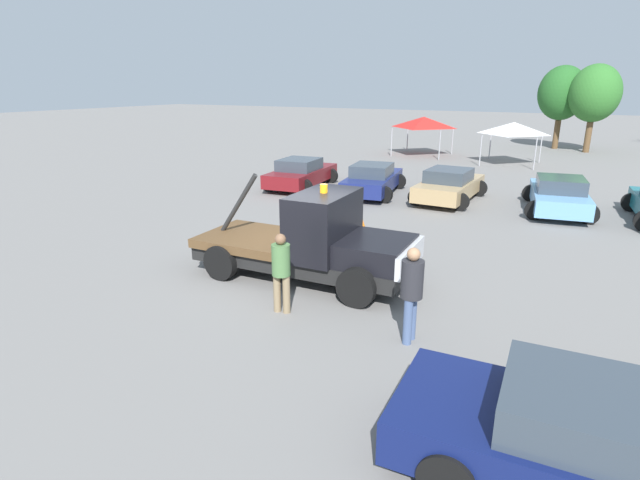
# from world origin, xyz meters

# --- Properties ---
(ground_plane) EXTENTS (160.00, 160.00, 0.00)m
(ground_plane) POSITION_xyz_m (0.00, 0.00, 0.00)
(ground_plane) COLOR slate
(tow_truck) EXTENTS (5.52, 2.38, 2.51)m
(tow_truck) POSITION_xyz_m (0.34, 0.01, 0.94)
(tow_truck) COLOR black
(tow_truck) RESTS_ON ground
(foreground_car) EXTENTS (5.35, 2.21, 1.34)m
(foreground_car) POSITION_xyz_m (6.67, -4.28, 0.65)
(foreground_car) COLOR #0F194C
(foreground_car) RESTS_ON ground
(person_near_truck) EXTENTS (0.41, 0.41, 1.85)m
(person_near_truck) POSITION_xyz_m (3.39, -1.84, 1.07)
(person_near_truck) COLOR #475B84
(person_near_truck) RESTS_ON ground
(person_at_hood) EXTENTS (0.38, 0.38, 1.73)m
(person_at_hood) POSITION_xyz_m (0.62, -1.91, 1.00)
(person_at_hood) COLOR #847051
(person_at_hood) RESTS_ON ground
(parked_car_maroon) EXTENTS (2.70, 4.63, 1.34)m
(parked_car_maroon) POSITION_xyz_m (-5.75, 9.75, 0.65)
(parked_car_maroon) COLOR maroon
(parked_car_maroon) RESTS_ON ground
(parked_car_navy) EXTENTS (2.81, 4.67, 1.34)m
(parked_car_navy) POSITION_xyz_m (-2.24, 9.88, 0.65)
(parked_car_navy) COLOR navy
(parked_car_navy) RESTS_ON ground
(parked_car_tan) EXTENTS (2.50, 4.41, 1.34)m
(parked_car_tan) POSITION_xyz_m (1.02, 10.18, 0.65)
(parked_car_tan) COLOR tan
(parked_car_tan) RESTS_ON ground
(parked_car_skyblue) EXTENTS (2.85, 4.72, 1.34)m
(parked_car_skyblue) POSITION_xyz_m (5.09, 10.27, 0.65)
(parked_car_skyblue) COLOR #669ED1
(parked_car_skyblue) RESTS_ON ground
(canopy_tent_red) EXTENTS (3.27, 3.27, 2.52)m
(canopy_tent_red) POSITION_xyz_m (-4.09, 22.98, 2.16)
(canopy_tent_red) COLOR #9E9EA3
(canopy_tent_red) RESTS_ON ground
(canopy_tent_white) EXTENTS (3.02, 3.02, 2.46)m
(canopy_tent_white) POSITION_xyz_m (1.75, 21.57, 2.11)
(canopy_tent_white) COLOR #9E9EA3
(canopy_tent_white) RESTS_ON ground
(tree_left) EXTENTS (3.29, 3.29, 5.87)m
(tree_left) POSITION_xyz_m (3.52, 31.05, 3.94)
(tree_left) COLOR brown
(tree_left) RESTS_ON ground
(tree_center) EXTENTS (3.30, 3.30, 5.90)m
(tree_center) POSITION_xyz_m (5.61, 29.83, 3.96)
(tree_center) COLOR brown
(tree_center) RESTS_ON ground
(traffic_cone) EXTENTS (0.40, 0.40, 0.55)m
(traffic_cone) POSITION_xyz_m (-0.13, 4.00, 0.25)
(traffic_cone) COLOR black
(traffic_cone) RESTS_ON ground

